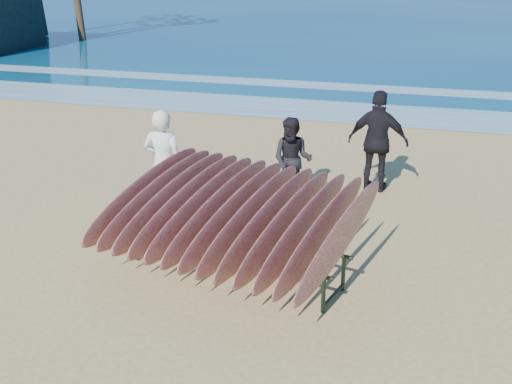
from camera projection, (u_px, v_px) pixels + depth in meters
The scene contains 8 objects.
ground at pixel (240, 275), 9.00m from camera, with size 120.00×120.00×0.00m, color tan.
ocean at pixel (421, 0), 58.40m from camera, with size 160.00×160.00×0.00m, color navy.
foam_near at pixel (347, 112), 17.98m from camera, with size 160.00×160.00×0.00m, color white.
foam_far at pixel (363, 88), 21.12m from camera, with size 160.00×160.00×0.00m, color white.
surfboard_rack at pixel (235, 214), 8.68m from camera, with size 3.74×3.47×1.50m.
person_white at pixel (163, 163), 10.73m from camera, with size 0.67×0.44×1.84m, color white.
person_dark_a at pixel (292, 160), 11.42m from camera, with size 0.74×0.58×1.53m, color black.
person_dark_b at pixel (378, 142), 11.83m from camera, with size 1.12×0.47×1.91m, color black.
Camera 1 is at (2.44, -7.62, 4.27)m, focal length 45.00 mm.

